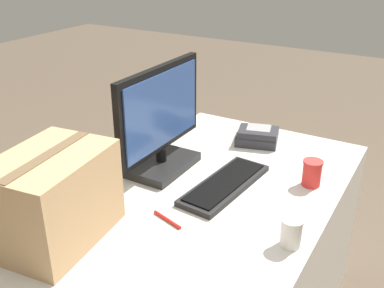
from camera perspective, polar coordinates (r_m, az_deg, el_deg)
monitor at (r=1.83m, az=-4.00°, el=2.38°), size 0.54×0.21×0.44m
keyboard at (r=1.77m, az=4.20°, el=-5.12°), size 0.46×0.20×0.03m
desk_phone at (r=2.17m, az=8.29°, el=1.01°), size 0.25×0.24×0.07m
paper_cup_left at (r=1.47m, az=12.49°, el=-10.88°), size 0.07×0.07×0.10m
paper_cup_right at (r=1.82m, az=14.99°, el=-3.57°), size 0.08×0.08×0.11m
spoon at (r=1.39m, az=-5.46°, el=-15.08°), size 0.18×0.03×0.00m
cardboard_box at (r=1.49m, az=-17.25°, el=-6.54°), size 0.42×0.32×0.30m
pen_marker at (r=1.57m, az=-3.16°, el=-9.57°), size 0.05×0.13×0.01m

